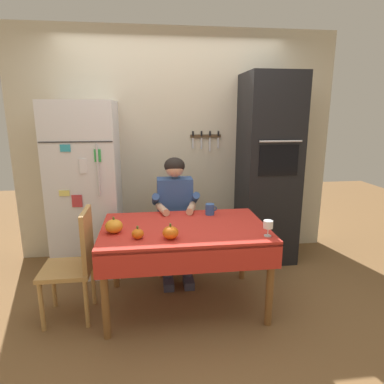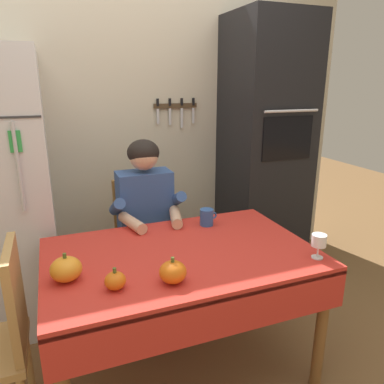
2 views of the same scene
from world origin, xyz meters
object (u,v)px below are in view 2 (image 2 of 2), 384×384
(wall_oven, at_px, (264,151))
(coffee_mug, at_px, (207,217))
(pumpkin_medium, at_px, (66,269))
(chair_behind_person, at_px, (142,237))
(wine_glass, at_px, (319,241))
(pumpkin_small, at_px, (173,272))
(dining_table, at_px, (183,268))
(pumpkin_large, at_px, (115,281))
(seated_person, at_px, (148,216))

(wall_oven, distance_m, coffee_mug, 1.02)
(wall_oven, xyz_separation_m, pumpkin_medium, (-1.63, -0.99, -0.25))
(chair_behind_person, bearing_deg, coffee_mug, -57.34)
(wine_glass, bearing_deg, pumpkin_small, 176.85)
(wall_oven, distance_m, chair_behind_person, 1.21)
(dining_table, distance_m, pumpkin_large, 0.46)
(seated_person, relative_size, pumpkin_large, 12.37)
(wine_glass, height_order, pumpkin_medium, pumpkin_medium)
(seated_person, xyz_separation_m, pumpkin_medium, (-0.55, -0.67, 0.06))
(chair_behind_person, height_order, pumpkin_large, chair_behind_person)
(chair_behind_person, bearing_deg, pumpkin_small, -95.82)
(wall_oven, relative_size, wine_glass, 16.42)
(seated_person, height_order, pumpkin_large, seated_person)
(seated_person, xyz_separation_m, pumpkin_large, (-0.36, -0.82, 0.04))
(coffee_mug, relative_size, pumpkin_medium, 0.79)
(chair_behind_person, distance_m, pumpkin_small, 1.09)
(chair_behind_person, xyz_separation_m, wine_glass, (0.65, -1.09, 0.32))
(chair_behind_person, relative_size, pumpkin_small, 7.51)
(seated_person, distance_m, pumpkin_medium, 0.87)
(pumpkin_medium, bearing_deg, pumpkin_large, -38.24)
(wall_oven, xyz_separation_m, pumpkin_small, (-1.19, -1.18, -0.26))
(pumpkin_large, bearing_deg, wine_glass, -4.45)
(dining_table, xyz_separation_m, seated_person, (-0.03, 0.60, 0.08))
(dining_table, distance_m, pumpkin_small, 0.32)
(wine_glass, bearing_deg, pumpkin_large, 175.55)
(coffee_mug, xyz_separation_m, pumpkin_medium, (-0.85, -0.38, 0.00))
(pumpkin_medium, height_order, pumpkin_small, pumpkin_medium)
(pumpkin_small, bearing_deg, dining_table, 61.92)
(wall_oven, relative_size, dining_table, 1.50)
(wine_glass, relative_size, pumpkin_medium, 0.91)
(seated_person, height_order, pumpkin_small, seated_person)
(chair_behind_person, xyz_separation_m, pumpkin_large, (-0.36, -1.01, 0.27))
(seated_person, height_order, coffee_mug, seated_person)
(coffee_mug, xyz_separation_m, pumpkin_large, (-0.66, -0.54, -0.01))
(dining_table, distance_m, pumpkin_medium, 0.60)
(dining_table, height_order, pumpkin_large, pumpkin_large)
(pumpkin_medium, distance_m, pumpkin_small, 0.48)
(wall_oven, bearing_deg, pumpkin_large, -141.51)
(dining_table, xyz_separation_m, coffee_mug, (0.28, 0.32, 0.14))
(dining_table, xyz_separation_m, chair_behind_person, (-0.03, 0.79, -0.14))
(wine_glass, bearing_deg, wall_oven, 70.75)
(wine_glass, bearing_deg, dining_table, 154.51)
(wall_oven, distance_m, pumpkin_medium, 1.92)
(wall_oven, relative_size, pumpkin_large, 20.87)
(chair_behind_person, xyz_separation_m, coffee_mug, (0.31, -0.48, 0.28))
(chair_behind_person, relative_size, pumpkin_large, 9.24)
(wall_oven, distance_m, seated_person, 1.17)
(seated_person, bearing_deg, pumpkin_small, -97.09)
(chair_behind_person, xyz_separation_m, pumpkin_small, (-0.11, -1.05, 0.28))
(coffee_mug, bearing_deg, wall_oven, 38.07)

